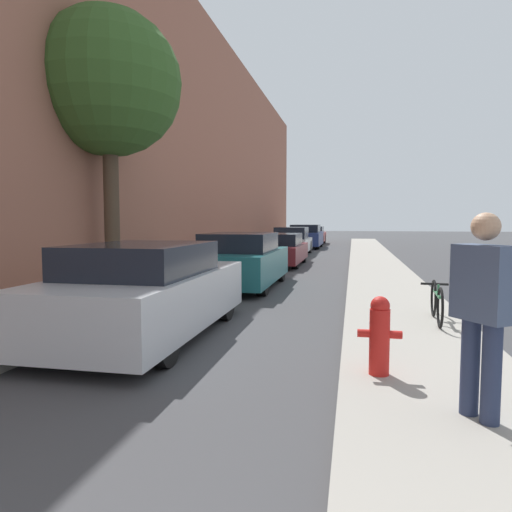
{
  "coord_description": "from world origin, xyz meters",
  "views": [
    {
      "loc": [
        2.02,
        0.07,
        1.76
      ],
      "look_at": [
        -0.08,
        10.18,
        0.96
      ],
      "focal_mm": 32.8,
      "sensor_mm": 36.0,
      "label": 1
    }
  ],
  "objects_px": {
    "parked_car_navy": "(306,237)",
    "fire_hydrant": "(380,334)",
    "parked_car_silver": "(147,292)",
    "pedestrian": "(483,305)",
    "parked_car_white": "(292,242)",
    "parked_car_teal": "(241,261)",
    "parked_car_maroon": "(279,250)",
    "bicycle": "(437,302)",
    "street_tree_near": "(109,85)",
    "parked_car_red": "(312,235)"
  },
  "relations": [
    {
      "from": "fire_hydrant",
      "to": "parked_car_navy",
      "type": "bearing_deg",
      "value": 97.48
    },
    {
      "from": "fire_hydrant",
      "to": "pedestrian",
      "type": "relative_size",
      "value": 0.49
    },
    {
      "from": "parked_car_white",
      "to": "street_tree_near",
      "type": "bearing_deg",
      "value": -99.77
    },
    {
      "from": "parked_car_navy",
      "to": "fire_hydrant",
      "type": "bearing_deg",
      "value": -82.52
    },
    {
      "from": "parked_car_silver",
      "to": "parked_car_maroon",
      "type": "xyz_separation_m",
      "value": [
        0.19,
        11.45,
        -0.08
      ]
    },
    {
      "from": "parked_car_white",
      "to": "pedestrian",
      "type": "relative_size",
      "value": 2.35
    },
    {
      "from": "parked_car_teal",
      "to": "parked_car_white",
      "type": "relative_size",
      "value": 1.07
    },
    {
      "from": "parked_car_white",
      "to": "parked_car_navy",
      "type": "bearing_deg",
      "value": 88.67
    },
    {
      "from": "parked_car_teal",
      "to": "parked_car_maroon",
      "type": "distance_m",
      "value": 6.08
    },
    {
      "from": "parked_car_teal",
      "to": "fire_hydrant",
      "type": "distance_m",
      "value": 7.5
    },
    {
      "from": "pedestrian",
      "to": "bicycle",
      "type": "relative_size",
      "value": 1.11
    },
    {
      "from": "pedestrian",
      "to": "fire_hydrant",
      "type": "bearing_deg",
      "value": 2.25
    },
    {
      "from": "pedestrian",
      "to": "bicycle",
      "type": "bearing_deg",
      "value": -39.57
    },
    {
      "from": "parked_car_navy",
      "to": "fire_hydrant",
      "type": "height_order",
      "value": "parked_car_navy"
    },
    {
      "from": "parked_car_white",
      "to": "street_tree_near",
      "type": "height_order",
      "value": "street_tree_near"
    },
    {
      "from": "parked_car_silver",
      "to": "pedestrian",
      "type": "xyz_separation_m",
      "value": [
        4.06,
        -2.42,
        0.39
      ]
    },
    {
      "from": "street_tree_near",
      "to": "parked_car_navy",
      "type": "bearing_deg",
      "value": 82.69
    },
    {
      "from": "parked_car_teal",
      "to": "parked_car_navy",
      "type": "relative_size",
      "value": 0.98
    },
    {
      "from": "parked_car_navy",
      "to": "bicycle",
      "type": "relative_size",
      "value": 2.83
    },
    {
      "from": "parked_car_navy",
      "to": "parked_car_red",
      "type": "height_order",
      "value": "parked_car_navy"
    },
    {
      "from": "parked_car_silver",
      "to": "parked_car_maroon",
      "type": "height_order",
      "value": "parked_car_silver"
    },
    {
      "from": "parked_car_navy",
      "to": "street_tree_near",
      "type": "distance_m",
      "value": 20.1
    },
    {
      "from": "parked_car_silver",
      "to": "parked_car_red",
      "type": "relative_size",
      "value": 1.0
    },
    {
      "from": "parked_car_silver",
      "to": "parked_car_white",
      "type": "distance_m",
      "value": 17.15
    },
    {
      "from": "parked_car_navy",
      "to": "parked_car_red",
      "type": "relative_size",
      "value": 1.0
    },
    {
      "from": "parked_car_white",
      "to": "bicycle",
      "type": "relative_size",
      "value": 2.6
    },
    {
      "from": "parked_car_white",
      "to": "parked_car_red",
      "type": "bearing_deg",
      "value": 89.47
    },
    {
      "from": "parked_car_white",
      "to": "fire_hydrant",
      "type": "bearing_deg",
      "value": -79.85
    },
    {
      "from": "parked_car_white",
      "to": "bicycle",
      "type": "bearing_deg",
      "value": -74.49
    },
    {
      "from": "parked_car_silver",
      "to": "bicycle",
      "type": "relative_size",
      "value": 2.83
    },
    {
      "from": "fire_hydrant",
      "to": "street_tree_near",
      "type": "bearing_deg",
      "value": 139.87
    },
    {
      "from": "parked_car_maroon",
      "to": "bicycle",
      "type": "relative_size",
      "value": 2.86
    },
    {
      "from": "parked_car_silver",
      "to": "bicycle",
      "type": "xyz_separation_m",
      "value": [
        4.35,
        1.4,
        -0.24
      ]
    },
    {
      "from": "parked_car_silver",
      "to": "fire_hydrant",
      "type": "relative_size",
      "value": 5.18
    },
    {
      "from": "parked_car_red",
      "to": "parked_car_silver",
      "type": "bearing_deg",
      "value": -90.16
    },
    {
      "from": "parked_car_navy",
      "to": "parked_car_white",
      "type": "bearing_deg",
      "value": -91.33
    },
    {
      "from": "parked_car_silver",
      "to": "street_tree_near",
      "type": "distance_m",
      "value": 5.82
    },
    {
      "from": "parked_car_maroon",
      "to": "parked_car_red",
      "type": "relative_size",
      "value": 1.01
    },
    {
      "from": "fire_hydrant",
      "to": "bicycle",
      "type": "xyz_separation_m",
      "value": [
        1.04,
        2.84,
        -0.11
      ]
    },
    {
      "from": "parked_car_navy",
      "to": "bicycle",
      "type": "height_order",
      "value": "parked_car_navy"
    },
    {
      "from": "parked_car_navy",
      "to": "pedestrian",
      "type": "xyz_separation_m",
      "value": [
        3.94,
        -25.31,
        0.36
      ]
    },
    {
      "from": "parked_car_silver",
      "to": "parked_car_navy",
      "type": "xyz_separation_m",
      "value": [
        0.11,
        22.89,
        0.03
      ]
    },
    {
      "from": "parked_car_teal",
      "to": "pedestrian",
      "type": "height_order",
      "value": "pedestrian"
    },
    {
      "from": "fire_hydrant",
      "to": "parked_car_maroon",
      "type": "bearing_deg",
      "value": 103.59
    },
    {
      "from": "parked_car_silver",
      "to": "parked_car_teal",
      "type": "xyz_separation_m",
      "value": [
        0.17,
        5.36,
        0.01
      ]
    },
    {
      "from": "parked_car_maroon",
      "to": "parked_car_teal",
      "type": "bearing_deg",
      "value": -90.24
    },
    {
      "from": "parked_car_teal",
      "to": "parked_car_navy",
      "type": "distance_m",
      "value": 17.53
    },
    {
      "from": "parked_car_navy",
      "to": "street_tree_near",
      "type": "xyz_separation_m",
      "value": [
        -2.51,
        -19.52,
        4.07
      ]
    },
    {
      "from": "parked_car_maroon",
      "to": "parked_car_navy",
      "type": "height_order",
      "value": "parked_car_navy"
    },
    {
      "from": "parked_car_maroon",
      "to": "parked_car_white",
      "type": "distance_m",
      "value": 5.7
    }
  ]
}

